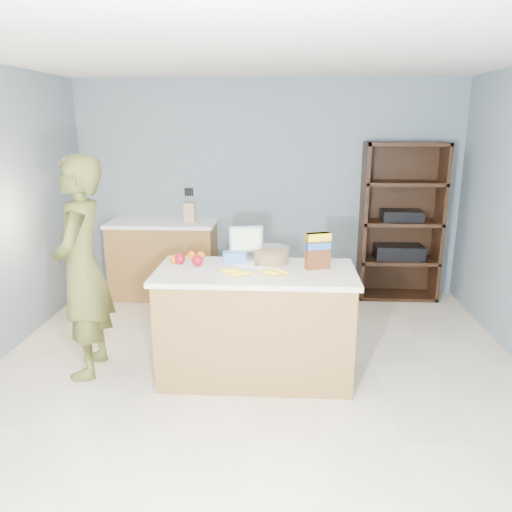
# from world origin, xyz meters

# --- Properties ---
(floor) EXTENTS (4.50, 5.00, 0.02)m
(floor) POSITION_xyz_m (0.00, 0.00, 0.00)
(floor) COLOR beige
(floor) RESTS_ON ground
(walls) EXTENTS (4.52, 5.02, 2.51)m
(walls) POSITION_xyz_m (0.00, 0.00, 1.65)
(walls) COLOR slate
(walls) RESTS_ON ground
(counter_peninsula) EXTENTS (1.56, 0.76, 0.90)m
(counter_peninsula) POSITION_xyz_m (0.00, 0.30, 0.42)
(counter_peninsula) COLOR brown
(counter_peninsula) RESTS_ON ground
(back_cabinet) EXTENTS (1.24, 0.62, 0.90)m
(back_cabinet) POSITION_xyz_m (-1.20, 2.20, 0.45)
(back_cabinet) COLOR brown
(back_cabinet) RESTS_ON ground
(shelving_unit) EXTENTS (0.90, 0.40, 1.80)m
(shelving_unit) POSITION_xyz_m (1.55, 2.35, 0.86)
(shelving_unit) COLOR black
(shelving_unit) RESTS_ON ground
(person) EXTENTS (0.50, 0.69, 1.78)m
(person) POSITION_xyz_m (-1.38, 0.29, 0.89)
(person) COLOR #4E5222
(person) RESTS_ON ground
(knife_block) EXTENTS (0.12, 0.10, 0.31)m
(knife_block) POSITION_xyz_m (-0.87, 2.19, 1.02)
(knife_block) COLOR tan
(knife_block) RESTS_ON back_cabinet
(envelopes) EXTENTS (0.40, 0.27, 0.00)m
(envelopes) POSITION_xyz_m (0.00, 0.40, 0.90)
(envelopes) COLOR white
(envelopes) RESTS_ON counter_peninsula
(bananas) EXTENTS (0.54, 0.19, 0.04)m
(bananas) POSITION_xyz_m (0.00, 0.18, 0.92)
(bananas) COLOR yellow
(bananas) RESTS_ON counter_peninsula
(apples) EXTENTS (0.24, 0.14, 0.09)m
(apples) POSITION_xyz_m (-0.55, 0.41, 0.94)
(apples) COLOR maroon
(apples) RESTS_ON counter_peninsula
(oranges) EXTENTS (0.27, 0.20, 0.07)m
(oranges) POSITION_xyz_m (-0.57, 0.52, 0.94)
(oranges) COLOR #E65A0E
(oranges) RESTS_ON counter_peninsula
(blue_carton) EXTENTS (0.20, 0.15, 0.08)m
(blue_carton) POSITION_xyz_m (-0.19, 0.53, 0.94)
(blue_carton) COLOR blue
(blue_carton) RESTS_ON counter_peninsula
(salad_bowl) EXTENTS (0.30, 0.30, 0.13)m
(salad_bowl) POSITION_xyz_m (0.11, 0.52, 0.96)
(salad_bowl) COLOR #267219
(salad_bowl) RESTS_ON counter_peninsula
(tv) EXTENTS (0.28, 0.12, 0.28)m
(tv) POSITION_xyz_m (-0.10, 0.62, 1.06)
(tv) COLOR silver
(tv) RESTS_ON counter_peninsula
(cereal_box) EXTENTS (0.20, 0.13, 0.29)m
(cereal_box) POSITION_xyz_m (0.48, 0.37, 1.07)
(cereal_box) COLOR #592B14
(cereal_box) RESTS_ON counter_peninsula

